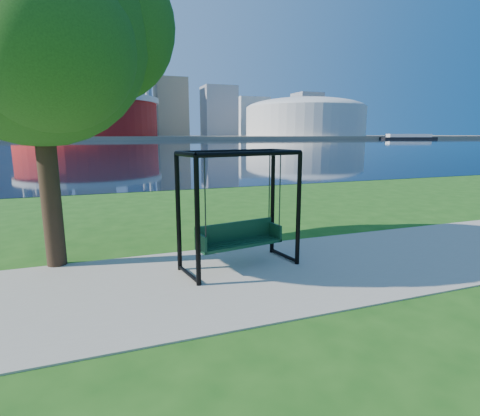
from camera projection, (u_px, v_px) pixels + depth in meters
name	position (u px, v px, depth m)	size (l,w,h in m)	color
ground	(239.00, 268.00, 8.11)	(900.00, 900.00, 0.00)	#1E5114
path	(247.00, 275.00, 7.65)	(120.00, 4.00, 0.03)	#9E937F
river	(113.00, 145.00, 102.17)	(900.00, 180.00, 0.02)	black
far_bank	(105.00, 137.00, 290.12)	(900.00, 228.00, 2.00)	#937F60
stadium	(87.00, 115.00, 218.74)	(83.00, 83.00, 32.00)	maroon
arena	(305.00, 116.00, 267.05)	(84.00, 84.00, 26.56)	beige
skyline	(96.00, 92.00, 294.32)	(392.00, 66.00, 96.50)	gray
swing	(239.00, 213.00, 7.92)	(2.62, 1.49, 2.53)	black
park_tree	(31.00, 26.00, 7.35)	(5.74, 5.18, 7.13)	black
barge	(408.00, 137.00, 234.29)	(34.57, 18.08, 3.34)	black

